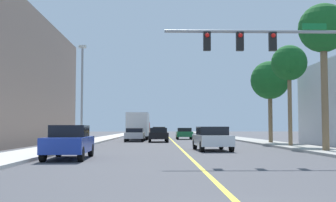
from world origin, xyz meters
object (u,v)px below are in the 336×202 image
Objects in this scene: car_green at (184,133)px; car_silver at (135,134)px; street_lamp at (82,89)px; palm_mid at (289,64)px; delivery_truck at (139,126)px; car_white at (212,138)px; car_yellow at (159,132)px; palm_near at (323,31)px; car_black at (158,135)px; traffic_signal_mast at (288,57)px; palm_far at (270,81)px; car_blue at (69,142)px.

car_silver is at bearing -125.45° from car_green.
palm_mid is at bearing -7.46° from street_lamp.
delivery_truck is (0.03, 7.02, 0.93)m from car_silver.
delivery_truck is (-5.68, 23.55, 0.88)m from car_white.
car_yellow is at bearing 77.06° from street_lamp.
palm_near is at bearing -75.43° from car_yellow.
delivery_truck is (-2.33, 8.35, 0.92)m from car_black.
car_yellow is (2.44, 14.53, 0.06)m from car_silver.
palm_near is at bearing -28.85° from street_lamp.
traffic_signal_mast is at bearing -84.91° from car_green.
palm_far is 12.00m from car_black.
street_lamp is 16.13m from palm_far.
car_yellow is (5.84, 25.41, -3.55)m from street_lamp.
car_black is 9.49m from car_green.
car_yellow is at bearing 114.61° from palm_far.
street_lamp is 1.07× the size of palm_far.
palm_near reaches higher than car_yellow.
car_white is at bearing -89.24° from car_green.
delivery_truck is (-12.05, 13.53, -3.84)m from palm_far.
palm_near is at bearing -64.21° from car_black.
palm_far is 14.52m from car_silver.
car_blue reaches higher than car_green.
palm_far is at bearing -47.41° from delivery_truck.
street_lamp is 1.78× the size of car_black.
car_white is (9.11, -5.65, -3.56)m from street_lamp.
palm_mid is 29.41m from car_yellow.
car_green is at bearing 55.02° from car_silver.
car_green is (7.17, 30.87, -0.06)m from car_blue.
palm_mid is (0.03, 6.36, -0.95)m from palm_near.
car_yellow reaches higher than car_green.
palm_far reaches higher than delivery_truck.
traffic_signal_mast reaches higher than car_yellow.
car_black is (5.76, 9.55, -3.60)m from street_lamp.
car_yellow is at bearing 108.81° from palm_mid.
car_blue is at bearing -140.59° from car_white.
car_silver is at bearing 106.30° from car_white.
palm_near is (3.56, 4.87, 2.33)m from traffic_signal_mast.
palm_mid is 1.87× the size of car_green.
car_blue is 1.13× the size of car_green.
car_yellow is (-9.34, 27.40, -5.20)m from palm_mid.
car_black reaches higher than car_green.
car_yellow is 0.97× the size of car_white.
street_lamp is at bearing -83.96° from car_blue.
delivery_truck is at bearing -173.37° from car_green.
car_green is (3.12, 8.96, -0.02)m from car_black.
palm_far is (0.33, 12.72, -1.44)m from palm_near.
car_white is at bearing -70.27° from car_silver.
delivery_truck is at bearing 114.06° from palm_near.
car_white is (7.41, 6.71, -0.01)m from car_blue.
delivery_truck is at bearing -95.09° from car_blue.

